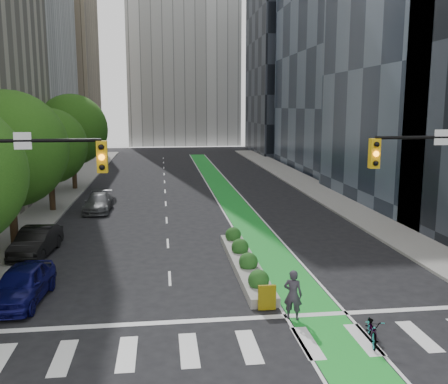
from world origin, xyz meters
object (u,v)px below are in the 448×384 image
object	(u,v)px
bicycle	(372,329)
median_planter	(245,261)
parked_car_left_near	(22,284)
parked_car_left_far	(98,203)
parked_car_left_mid	(36,242)
cyclist	(293,295)

from	to	relation	value
bicycle	median_planter	bearing A→B (deg)	125.57
median_planter	parked_car_left_near	bearing A→B (deg)	-162.15
parked_car_left_near	parked_car_left_far	xyz separation A→B (m)	(0.91, 17.71, -0.10)
parked_car_left_near	parked_car_left_mid	distance (m)	6.70
cyclist	parked_car_left_mid	distance (m)	14.98
median_planter	parked_car_left_near	xyz separation A→B (m)	(-9.69, -3.12, 0.40)
parked_car_left_near	parked_car_left_mid	size ratio (longest dim) A/B	0.99
bicycle	parked_car_left_mid	distance (m)	18.04
bicycle	cyclist	world-z (taller)	cyclist
median_planter	cyclist	bearing A→B (deg)	-82.52
median_planter	parked_car_left_far	world-z (taller)	parked_car_left_far
bicycle	parked_car_left_near	distance (m)	13.68
median_planter	parked_car_left_mid	world-z (taller)	parked_car_left_mid
cyclist	parked_car_left_near	bearing A→B (deg)	9.10
median_planter	parked_car_left_mid	bearing A→B (deg)	161.87
bicycle	parked_car_left_far	world-z (taller)	parked_car_left_far
parked_car_left_near	parked_car_left_far	world-z (taller)	parked_car_left_near
bicycle	parked_car_left_mid	xyz separation A→B (m)	(-13.70, 11.73, 0.29)
parked_car_left_near	parked_car_left_far	distance (m)	17.73
median_planter	parked_car_left_near	world-z (taller)	parked_car_left_near
cyclist	bicycle	bearing A→B (deg)	160.79
median_planter	parked_car_left_near	size ratio (longest dim) A/B	2.28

